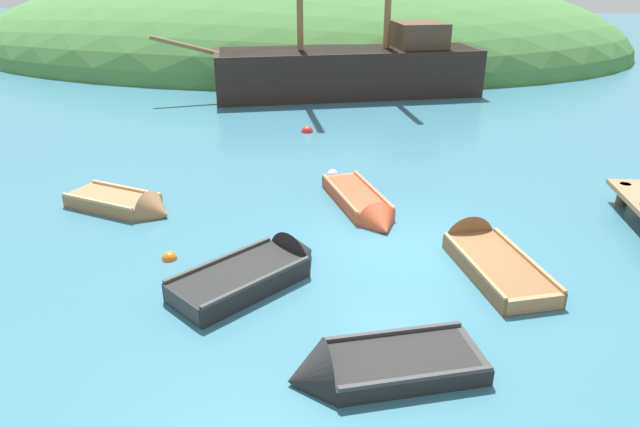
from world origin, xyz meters
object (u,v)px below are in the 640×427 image
(sailing_ship, at_px, (350,76))
(buoy_orange, at_px, (170,259))
(rowboat_center, at_px, (128,206))
(buoy_red, at_px, (307,132))
(rowboat_portside, at_px, (364,207))
(rowboat_near_dock, at_px, (484,256))
(rowboat_far, at_px, (261,272))
(buoy_white, at_px, (333,175))
(rowboat_outer_right, at_px, (367,370))

(sailing_ship, xyz_separation_m, buoy_orange, (-2.98, -16.48, -0.86))
(rowboat_center, height_order, buoy_red, rowboat_center)
(buoy_red, distance_m, buoy_orange, 10.15)
(rowboat_portside, bearing_deg, rowboat_near_dock, 25.08)
(rowboat_far, relative_size, rowboat_center, 1.06)
(rowboat_far, height_order, buoy_white, rowboat_far)
(rowboat_near_dock, height_order, rowboat_center, rowboat_near_dock)
(rowboat_near_dock, bearing_deg, rowboat_center, 60.67)
(rowboat_center, bearing_deg, buoy_white, 51.19)
(rowboat_outer_right, relative_size, rowboat_portside, 0.91)
(rowboat_outer_right, bearing_deg, buoy_orange, -54.71)
(sailing_ship, xyz_separation_m, rowboat_outer_right, (1.35, -19.81, -0.77))
(sailing_ship, distance_m, buoy_orange, 16.77)
(rowboat_outer_right, distance_m, rowboat_center, 8.49)
(buoy_red, xyz_separation_m, buoy_orange, (-1.76, -9.99, 0.00))
(rowboat_near_dock, distance_m, rowboat_far, 4.74)
(rowboat_near_dock, relative_size, buoy_orange, 11.11)
(rowboat_near_dock, height_order, rowboat_far, rowboat_far)
(rowboat_near_dock, distance_m, buoy_orange, 6.74)
(rowboat_portside, height_order, buoy_white, rowboat_portside)
(sailing_ship, xyz_separation_m, rowboat_portside, (1.08, -13.49, -0.76))
(rowboat_center, relative_size, buoy_white, 9.31)
(sailing_ship, relative_size, rowboat_near_dock, 3.99)
(buoy_red, bearing_deg, sailing_ship, 79.33)
(rowboat_outer_right, distance_m, buoy_red, 13.57)
(rowboat_near_dock, distance_m, buoy_red, 10.61)
(rowboat_outer_right, height_order, buoy_red, rowboat_outer_right)
(rowboat_outer_right, relative_size, buoy_red, 7.43)
(rowboat_far, bearing_deg, buoy_orange, 113.61)
(buoy_red, relative_size, buoy_white, 1.31)
(rowboat_far, xyz_separation_m, buoy_white, (0.94, 6.13, -0.14))
(rowboat_far, height_order, buoy_orange, rowboat_far)
(rowboat_outer_right, height_order, rowboat_portside, rowboat_outer_right)
(rowboat_near_dock, relative_size, rowboat_portside, 1.02)
(buoy_orange, bearing_deg, sailing_ship, 79.74)
(sailing_ship, height_order, rowboat_near_dock, sailing_ship)
(rowboat_outer_right, bearing_deg, buoy_white, -99.05)
(rowboat_portside, relative_size, buoy_red, 8.15)
(rowboat_portside, height_order, buoy_red, rowboat_portside)
(rowboat_far, relative_size, buoy_white, 9.88)
(rowboat_center, xyz_separation_m, buoy_orange, (1.92, -2.42, -0.10))
(rowboat_center, bearing_deg, buoy_orange, -32.26)
(sailing_ship, bearing_deg, rowboat_portside, 79.25)
(rowboat_center, distance_m, buoy_white, 5.89)
(rowboat_outer_right, distance_m, buoy_white, 8.96)
(rowboat_far, distance_m, rowboat_center, 5.05)
(rowboat_near_dock, xyz_separation_m, rowboat_outer_right, (-2.38, -3.94, -0.01))
(rowboat_portside, xyz_separation_m, buoy_red, (-2.31, 7.00, -0.10))
(rowboat_near_dock, height_order, rowboat_outer_right, rowboat_near_dock)
(rowboat_far, bearing_deg, buoy_white, 30.61)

